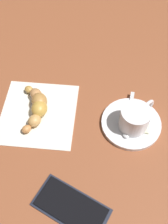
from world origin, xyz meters
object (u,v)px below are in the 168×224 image
(teaspoon, at_px, (128,122))
(sugar_packet, at_px, (145,121))
(napkin, at_px, (39,112))
(croissant, at_px, (37,106))
(espresso_cup, at_px, (135,118))
(cell_phone, at_px, (71,207))
(saucer, at_px, (131,123))

(teaspoon, height_order, sugar_packet, teaspoon)
(napkin, bearing_deg, croissant, 105.70)
(espresso_cup, bearing_deg, croissant, 170.76)
(napkin, height_order, cell_phone, cell_phone)
(sugar_packet, bearing_deg, espresso_cup, 119.27)
(espresso_cup, bearing_deg, napkin, 172.01)
(cell_phone, bearing_deg, sugar_packet, 51.30)
(croissant, height_order, cell_phone, croissant)
(teaspoon, height_order, cell_phone, teaspoon)
(espresso_cup, height_order, sugar_packet, espresso_cup)
(sugar_packet, relative_size, napkin, 0.37)
(croissant, bearing_deg, sugar_packet, -5.91)
(saucer, xyz_separation_m, espresso_cup, (0.00, -0.01, 0.03))
(napkin, bearing_deg, teaspoon, -6.89)
(croissant, relative_size, cell_phone, 0.86)
(napkin, bearing_deg, saucer, -6.43)
(saucer, relative_size, espresso_cup, 1.71)
(teaspoon, xyz_separation_m, napkin, (-0.21, 0.03, -0.01))
(cell_phone, bearing_deg, teaspoon, 58.13)
(saucer, height_order, croissant, croissant)
(sugar_packet, distance_m, croissant, 0.25)
(croissant, xyz_separation_m, cell_phone, (0.09, -0.22, -0.01))
(cell_phone, bearing_deg, saucer, 56.66)
(sugar_packet, xyz_separation_m, croissant, (-0.25, 0.03, 0.01))
(sugar_packet, xyz_separation_m, cell_phone, (-0.16, -0.20, -0.01))
(saucer, xyz_separation_m, cell_phone, (-0.13, -0.19, -0.00))
(saucer, height_order, espresso_cup, espresso_cup)
(teaspoon, bearing_deg, saucer, 6.62)
(espresso_cup, xyz_separation_m, teaspoon, (-0.01, 0.01, -0.03))
(teaspoon, height_order, croissant, croissant)
(espresso_cup, xyz_separation_m, cell_phone, (-0.13, -0.19, -0.03))
(espresso_cup, xyz_separation_m, napkin, (-0.22, 0.03, -0.04))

